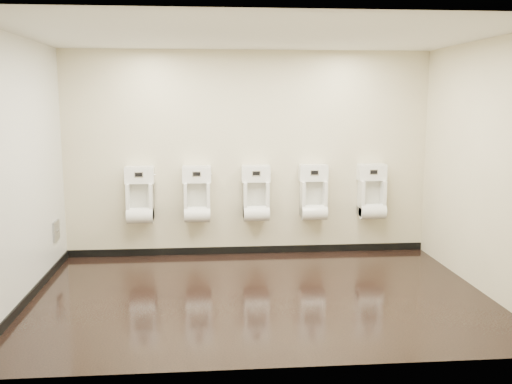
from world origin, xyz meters
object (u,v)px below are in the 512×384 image
access_panel (56,231)px  urinal_1 (197,198)px  urinal_0 (140,199)px  urinal_2 (256,197)px  urinal_4 (372,196)px  urinal_3 (313,196)px

access_panel → urinal_1: 1.85m
urinal_0 → urinal_2: same height
access_panel → urinal_4: (4.20, 0.42, 0.32)m
access_panel → urinal_4: urinal_4 is taller
urinal_1 → urinal_4: size_ratio=1.00×
urinal_1 → urinal_4: bearing=0.0°
urinal_3 → urinal_4: size_ratio=1.00×
access_panel → urinal_2: (2.58, 0.42, 0.32)m
urinal_2 → urinal_4: bearing=0.0°
urinal_2 → urinal_0: bearing=180.0°
urinal_2 → urinal_4: size_ratio=1.00×
urinal_3 → urinal_4: same height
urinal_3 → urinal_0: bearing=180.0°
access_panel → urinal_3: size_ratio=0.34×
access_panel → urinal_4: 4.23m
urinal_4 → urinal_2: bearing=180.0°
urinal_2 → urinal_3: 0.80m
urinal_3 → access_panel: bearing=-172.9°
urinal_0 → urinal_2: (1.57, 0.00, 0.00)m
urinal_0 → urinal_4: size_ratio=1.00×
access_panel → urinal_0: size_ratio=0.34×
urinal_1 → urinal_0: bearing=180.0°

